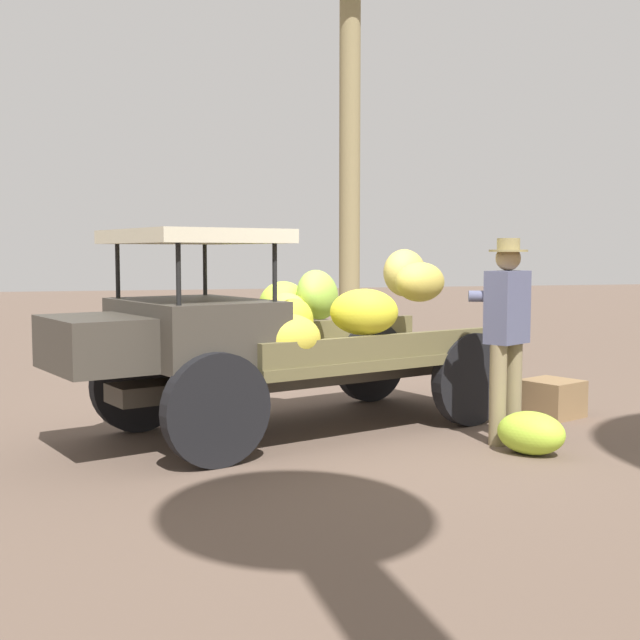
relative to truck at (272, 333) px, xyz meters
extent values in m
plane|color=brown|center=(-0.41, -0.09, -0.95)|extent=(60.00, 60.00, 0.00)
cube|color=#3D3830|center=(-0.42, -0.15, -0.44)|extent=(3.92, 1.75, 0.16)
cylinder|color=black|center=(0.68, 1.08, -0.49)|extent=(0.91, 0.44, 0.92)
cylinder|color=black|center=(1.21, -0.43, -0.49)|extent=(0.91, 0.44, 0.92)
cylinder|color=black|center=(-1.96, 0.15, -0.49)|extent=(0.91, 0.44, 0.92)
cylinder|color=black|center=(-1.43, -1.36, -0.49)|extent=(0.91, 0.44, 0.92)
cube|color=brown|center=(-0.85, -0.30, -0.26)|extent=(3.40, 2.62, 0.10)
cube|color=brown|center=(-1.11, 0.45, -0.10)|extent=(2.86, 1.07, 0.22)
cube|color=brown|center=(-0.58, -1.06, -0.10)|extent=(2.86, 1.07, 0.22)
cube|color=#3D3830|center=(0.76, 0.26, 0.07)|extent=(1.54, 1.80, 0.55)
cube|color=#3D3830|center=(1.61, 0.56, 0.01)|extent=(1.01, 1.24, 0.44)
cylinder|color=black|center=(0.96, 1.02, 0.62)|extent=(0.04, 0.04, 0.55)
cylinder|color=black|center=(1.39, -0.20, 0.62)|extent=(0.04, 0.04, 0.55)
cylinder|color=black|center=(0.13, 0.72, 0.62)|extent=(0.04, 0.04, 0.55)
cylinder|color=black|center=(0.56, -0.49, 0.62)|extent=(0.04, 0.04, 0.55)
cube|color=beige|center=(0.76, 0.26, 0.89)|extent=(1.66, 1.84, 0.12)
ellipsoid|color=gold|center=(-1.51, -0.07, 0.46)|extent=(0.66, 0.57, 0.40)
ellipsoid|color=gold|center=(0.03, 0.68, 0.03)|extent=(0.65, 0.53, 0.49)
ellipsoid|color=tan|center=(-1.67, -0.92, 0.53)|extent=(0.75, 0.74, 0.56)
ellipsoid|color=#AAD038|center=(-0.28, -0.75, 0.22)|extent=(0.87, 0.86, 0.64)
ellipsoid|color=yellow|center=(-0.09, 0.35, 0.09)|extent=(0.72, 0.73, 0.59)
ellipsoid|color=#8EB83F|center=(-0.59, -0.54, 0.33)|extent=(0.77, 0.82, 0.58)
ellipsoid|color=gold|center=(-0.23, -0.39, 0.13)|extent=(0.74, 0.73, 0.57)
ellipsoid|color=yellow|center=(-0.77, 0.41, 0.22)|extent=(0.71, 0.60, 0.46)
cylinder|color=#847452|center=(-1.82, 1.00, -0.50)|extent=(0.15, 0.15, 0.90)
cylinder|color=#847452|center=(-2.04, 0.86, -0.50)|extent=(0.15, 0.15, 0.90)
cube|color=#525573|center=(-1.93, 0.93, 0.27)|extent=(0.47, 0.41, 0.64)
cylinder|color=#525573|center=(-1.79, 0.90, 0.37)|extent=(0.41, 0.24, 0.10)
cylinder|color=#525573|center=(-1.96, 0.79, 0.37)|extent=(0.15, 0.41, 0.10)
sphere|color=#9A7B50|center=(-1.93, 0.93, 0.71)|extent=(0.22, 0.22, 0.22)
cylinder|color=#8F7F4F|center=(-1.93, 0.93, 0.77)|extent=(0.34, 0.34, 0.02)
cylinder|color=#8F7F4F|center=(-1.93, 0.93, 0.83)|extent=(0.20, 0.20, 0.10)
cube|color=olive|center=(-2.96, -0.01, -0.76)|extent=(0.68, 0.69, 0.38)
ellipsoid|color=#ACD238|center=(-1.94, 1.37, -0.76)|extent=(0.67, 0.71, 0.38)
cylinder|color=#887850|center=(-3.89, -10.06, 3.08)|extent=(0.46, 0.46, 8.06)
camera|label=1|loc=(1.58, 7.49, 0.76)|focal=46.14mm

